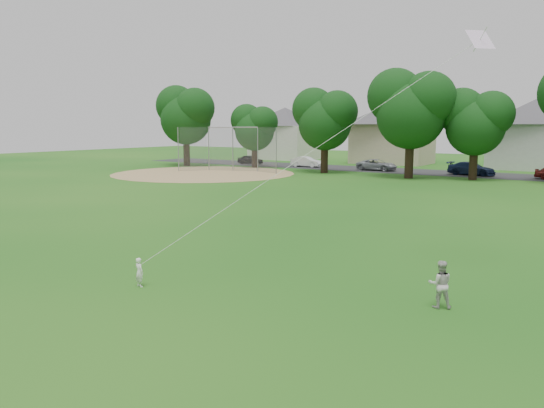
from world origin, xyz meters
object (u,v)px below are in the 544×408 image
Objects in this scene: kite at (315,149)px; baseball_backstop at (231,149)px; older_boy at (440,284)px; toddler at (139,272)px.

baseball_backstop is (-26.61, 29.05, -1.73)m from kite.
kite is 39.43m from baseball_backstop.
older_boy is 0.10× the size of kite.
baseball_backstop reaches higher than toddler.
toddler is 8.49m from older_boy.
kite is at bearing -125.03° from toddler.
kite is at bearing -33.20° from older_boy.
older_boy is 5.36m from kite.
toddler is at bearing -3.51° from older_boy.
kite is 1.27× the size of baseball_backstop.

